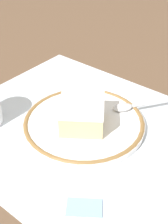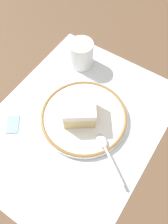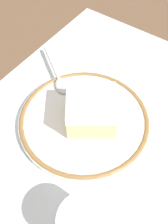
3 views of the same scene
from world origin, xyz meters
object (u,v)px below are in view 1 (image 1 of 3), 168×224
at_px(plate, 84,123).
at_px(cake_slice, 83,112).
at_px(sugar_packet, 84,206).
at_px(spoon, 133,106).

bearing_deg(plate, cake_slice, -64.35).
distance_m(cake_slice, sugar_packet, 0.17).
bearing_deg(cake_slice, sugar_packet, -50.06).
bearing_deg(spoon, sugar_packet, -73.90).
xyz_separation_m(cake_slice, spoon, (0.04, 0.10, -0.02)).
relative_size(cake_slice, sugar_packet, 2.17).
distance_m(cake_slice, spoon, 0.11).
height_order(spoon, sugar_packet, spoon).
height_order(plate, cake_slice, cake_slice).
bearing_deg(plate, spoon, 62.80).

